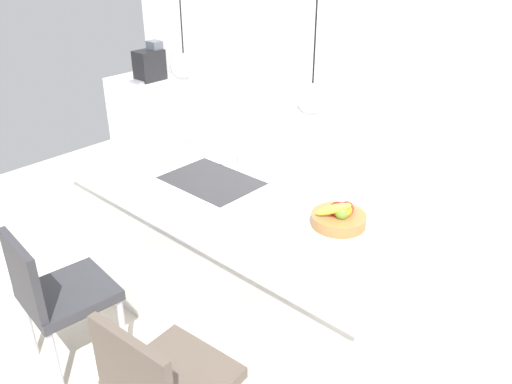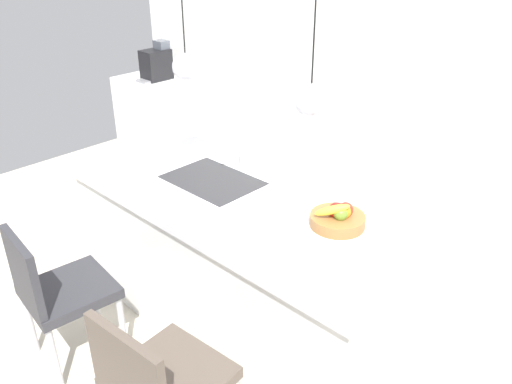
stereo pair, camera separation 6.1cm
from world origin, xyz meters
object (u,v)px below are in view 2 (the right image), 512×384
chair_near (57,289)px  chair_middle (158,380)px  fruit_bowl (338,218)px  coffee_machine (156,64)px

chair_near → chair_middle: chair_near is taller
fruit_bowl → chair_near: (-1.07, -1.05, -0.44)m
fruit_bowl → coffee_machine: (-3.12, 1.20, 0.05)m
fruit_bowl → coffee_machine: 3.35m
fruit_bowl → chair_near: fruit_bowl is taller
chair_near → fruit_bowl: bearing=44.4°
coffee_machine → chair_middle: (2.96, -2.25, -0.50)m
fruit_bowl → chair_middle: 1.15m
chair_middle → coffee_machine: bearing=142.8°
chair_near → chair_middle: size_ratio=1.02×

